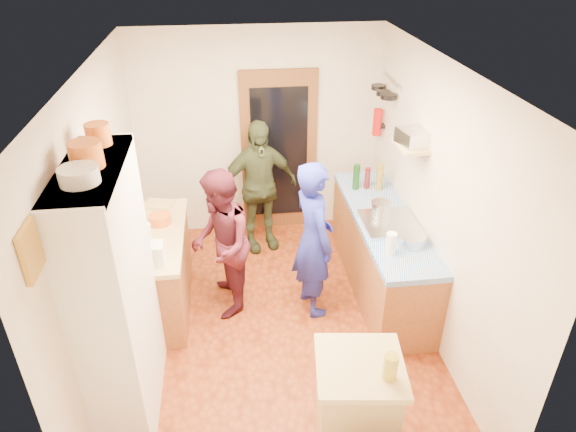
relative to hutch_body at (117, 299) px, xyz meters
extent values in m
cube|color=#923F1A|center=(1.30, 0.80, -1.11)|extent=(3.00, 4.00, 0.02)
cube|color=silver|center=(1.30, 0.80, 1.51)|extent=(3.00, 4.00, 0.02)
cube|color=beige|center=(1.30, 2.81, 0.20)|extent=(3.00, 0.02, 2.60)
cube|color=beige|center=(1.30, -1.21, 0.20)|extent=(3.00, 0.02, 2.60)
cube|color=beige|center=(-0.21, 0.80, 0.20)|extent=(0.02, 4.00, 2.60)
cube|color=beige|center=(2.81, 0.80, 0.20)|extent=(0.02, 4.00, 2.60)
cube|color=brown|center=(1.55, 2.77, -0.05)|extent=(0.95, 0.06, 2.10)
cube|color=black|center=(1.55, 2.74, -0.05)|extent=(0.70, 0.02, 1.70)
cube|color=white|center=(0.00, 0.00, 0.00)|extent=(0.40, 1.20, 2.20)
cube|color=white|center=(0.00, 0.00, 1.08)|extent=(0.40, 1.14, 0.04)
cylinder|color=white|center=(0.00, -0.25, 1.15)|extent=(0.25, 0.25, 0.10)
cylinder|color=orange|center=(0.00, -0.01, 1.19)|extent=(0.21, 0.21, 0.17)
cylinder|color=orange|center=(0.00, 0.38, 1.18)|extent=(0.18, 0.18, 0.16)
cube|color=#985B30|center=(0.10, 1.25, -0.68)|extent=(0.60, 1.40, 0.85)
cube|color=tan|center=(0.10, 1.25, -0.23)|extent=(0.64, 1.44, 0.05)
cube|color=white|center=(0.15, 0.73, -0.10)|extent=(0.27, 0.18, 0.20)
cylinder|color=white|center=(0.05, 1.12, -0.11)|extent=(0.17, 0.17, 0.18)
cylinder|color=orange|center=(0.18, 1.45, -0.15)|extent=(0.28, 0.28, 0.10)
cube|color=tan|center=(0.12, 1.84, -0.19)|extent=(0.34, 0.29, 0.02)
cube|color=#985B30|center=(2.50, 1.30, -0.68)|extent=(0.60, 2.20, 0.84)
cube|color=#0A49AF|center=(2.50, 1.30, -0.23)|extent=(0.62, 2.22, 0.06)
cube|color=silver|center=(2.50, 1.12, -0.18)|extent=(0.55, 0.58, 0.04)
cylinder|color=silver|center=(2.45, 1.30, -0.09)|extent=(0.20, 0.20, 0.13)
cylinder|color=#143F14|center=(2.35, 1.96, -0.05)|extent=(0.10, 0.10, 0.30)
cylinder|color=#591419|center=(2.48, 1.96, -0.07)|extent=(0.08, 0.08, 0.25)
cylinder|color=olive|center=(2.61, 1.91, -0.04)|extent=(0.08, 0.08, 0.32)
cylinder|color=white|center=(2.35, 0.62, -0.09)|extent=(0.12, 0.12, 0.22)
cylinder|color=silver|center=(2.60, 0.75, -0.15)|extent=(0.31, 0.31, 0.10)
cube|color=tan|center=(1.73, -0.71, -0.67)|extent=(0.61, 0.61, 0.86)
cube|color=tan|center=(1.73, -0.71, -0.22)|extent=(0.69, 0.69, 0.05)
cube|color=white|center=(1.69, -0.65, -0.21)|extent=(0.38, 0.32, 0.02)
cylinder|color=#AD9E2D|center=(1.90, -0.85, -0.09)|extent=(0.11, 0.11, 0.20)
cylinder|color=silver|center=(2.76, 2.33, 0.95)|extent=(0.02, 0.65, 0.02)
cylinder|color=black|center=(2.70, 2.15, 0.82)|extent=(0.18, 0.18, 0.05)
cylinder|color=black|center=(2.70, 2.35, 0.80)|extent=(0.16, 0.16, 0.05)
cylinder|color=black|center=(2.70, 2.55, 0.81)|extent=(0.17, 0.17, 0.05)
cube|color=tan|center=(2.67, 1.25, 0.60)|extent=(0.26, 0.42, 0.03)
cube|color=silver|center=(2.67, 1.25, 0.69)|extent=(0.27, 0.34, 0.15)
cube|color=black|center=(2.77, 2.50, 0.35)|extent=(0.06, 0.10, 0.04)
cylinder|color=red|center=(2.71, 2.50, 0.40)|extent=(0.11, 0.11, 0.32)
cube|color=gold|center=(-0.18, -0.75, 0.95)|extent=(0.03, 0.25, 0.30)
imported|color=#202799|center=(1.74, 1.02, -0.26)|extent=(0.54, 0.69, 1.68)
imported|color=#471622|center=(0.81, 1.18, -0.31)|extent=(0.61, 0.78, 1.58)
imported|color=#313921|center=(1.26, 2.29, -0.27)|extent=(1.04, 0.64, 1.66)
camera|label=1|loc=(0.91, -3.20, 2.49)|focal=32.00mm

